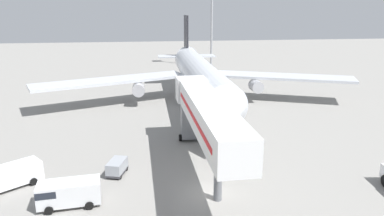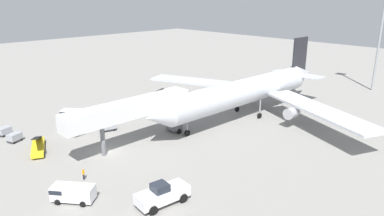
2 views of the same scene
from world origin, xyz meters
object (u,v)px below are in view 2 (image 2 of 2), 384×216
at_px(jet_bridge, 137,110).
at_px(safety_cone_alpha, 96,126).
at_px(airplane_at_gate, 247,91).
at_px(ground_crew_worker_foreground, 83,174).
at_px(service_van_outer_right, 71,126).
at_px(apron_light_mast, 384,10).
at_px(service_van_outer_left, 75,114).
at_px(baggage_cart_mid_left, 108,126).
at_px(belt_loader_truck, 38,146).
at_px(baggage_cart_far_center, 4,131).
at_px(pushback_tug, 162,194).
at_px(baggage_cart_near_right, 14,137).
at_px(service_van_near_center, 72,192).

distance_m(jet_bridge, safety_cone_alpha, 13.12).
distance_m(airplane_at_gate, safety_cone_alpha, 29.93).
bearing_deg(ground_crew_worker_foreground, service_van_outer_right, 158.33).
relative_size(safety_cone_alpha, apron_light_mast, 0.02).
height_order(service_van_outer_left, baggage_cart_mid_left, service_van_outer_left).
relative_size(belt_loader_truck, baggage_cart_far_center, 3.10).
bearing_deg(apron_light_mast, service_van_outer_left, -115.78).
xyz_separation_m(jet_bridge, safety_cone_alpha, (-11.80, -0.96, -5.64)).
relative_size(airplane_at_gate, belt_loader_truck, 7.23).
bearing_deg(ground_crew_worker_foreground, safety_cone_alpha, 145.52).
distance_m(service_van_outer_left, ground_crew_worker_foreground, 25.43).
height_order(pushback_tug, baggage_cart_far_center, pushback_tug).
bearing_deg(pushback_tug, airplane_at_gate, 111.75).
bearing_deg(baggage_cart_near_right, pushback_tug, 10.09).
height_order(belt_loader_truck, apron_light_mast, apron_light_mast).
height_order(airplane_at_gate, baggage_cart_mid_left, airplane_at_gate).
bearing_deg(pushback_tug, apron_light_mast, 92.56).
distance_m(belt_loader_truck, apron_light_mast, 82.09).
bearing_deg(baggage_cart_near_right, jet_bridge, 43.51).
distance_m(airplane_at_gate, belt_loader_truck, 39.44).
bearing_deg(service_van_outer_left, service_van_outer_right, -32.58).
bearing_deg(baggage_cart_near_right, belt_loader_truck, 11.54).
xyz_separation_m(baggage_cart_near_right, ground_crew_worker_foreground, (19.88, 1.88, 0.05)).
height_order(pushback_tug, baggage_cart_near_right, pushback_tug).
relative_size(service_van_outer_left, safety_cone_alpha, 11.58).
distance_m(belt_loader_truck, safety_cone_alpha, 12.43).
relative_size(pushback_tug, service_van_outer_left, 1.16).
bearing_deg(airplane_at_gate, baggage_cart_mid_left, -116.20).
relative_size(airplane_at_gate, service_van_outer_right, 10.60).
bearing_deg(baggage_cart_mid_left, service_van_outer_right, -124.86).
xyz_separation_m(belt_loader_truck, baggage_cart_mid_left, (0.05, 12.64, 0.01)).
relative_size(service_van_outer_right, ground_crew_worker_foreground, 3.17).
bearing_deg(baggage_cart_far_center, service_van_outer_left, 85.52).
xyz_separation_m(airplane_at_gate, jet_bridge, (-3.50, -24.29, 0.69)).
xyz_separation_m(airplane_at_gate, baggage_cart_mid_left, (-12.11, -24.62, -4.39)).
bearing_deg(service_van_near_center, apron_light_mast, 86.64).
relative_size(baggage_cart_mid_left, safety_cone_alpha, 5.85).
xyz_separation_m(pushback_tug, ground_crew_worker_foreground, (-11.79, -3.76, -0.40)).
height_order(service_van_near_center, baggage_cart_far_center, service_van_near_center).
bearing_deg(belt_loader_truck, baggage_cart_near_right, -168.46).
bearing_deg(pushback_tug, service_van_outer_right, 173.99).
bearing_deg(apron_light_mast, baggage_cart_far_center, -112.65).
distance_m(baggage_cart_far_center, safety_cone_alpha, 15.45).
xyz_separation_m(airplane_at_gate, service_van_outer_left, (-21.76, -26.05, -4.03)).
bearing_deg(ground_crew_worker_foreground, baggage_cart_far_center, -175.04).
xyz_separation_m(service_van_outer_right, service_van_near_center, (21.00, -10.34, -0.05)).
xyz_separation_m(jet_bridge, baggage_cart_mid_left, (-8.61, -0.33, -5.08)).
height_order(airplane_at_gate, ground_crew_worker_foreground, airplane_at_gate).
bearing_deg(service_van_outer_left, belt_loader_truck, -49.43).
distance_m(belt_loader_truck, baggage_cart_near_right, 6.50).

